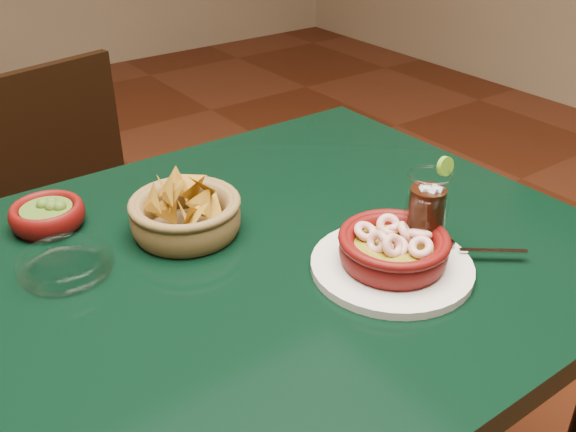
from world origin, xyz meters
TOP-DOWN VIEW (x-y plane):
  - dining_table at (0.00, 0.00)m, footprint 1.20×0.80m
  - dining_chair at (0.08, 0.70)m, footprint 0.46×0.46m
  - shrimp_plate at (0.23, -0.14)m, footprint 0.29×0.23m
  - chip_basket at (0.05, 0.12)m, footprint 0.20×0.20m
  - guacamole_ramekin at (-0.12, 0.26)m, footprint 0.13×0.13m
  - cola_drink at (0.29, -0.14)m, footprint 0.13×0.13m
  - glass_ashtray at (-0.14, 0.12)m, footprint 0.14×0.14m

SIDE VIEW (x-z plane):
  - dining_chair at x=0.08m, z-range 0.04..0.88m
  - dining_table at x=0.00m, z-range 0.28..1.03m
  - glass_ashtray at x=-0.14m, z-range 0.75..0.78m
  - guacamole_ramekin at x=-0.12m, z-range 0.75..0.79m
  - shrimp_plate at x=0.23m, z-range 0.74..0.82m
  - chip_basket at x=0.05m, z-range 0.72..0.84m
  - cola_drink at x=0.29m, z-range 0.74..0.89m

